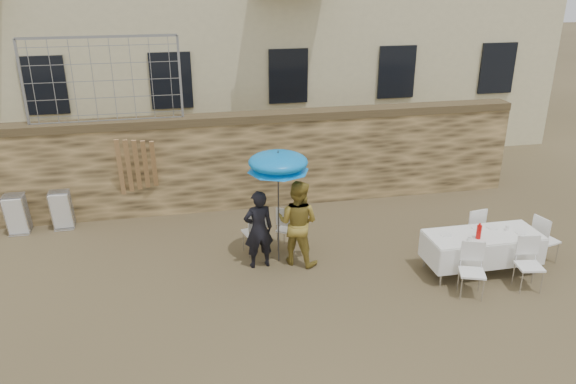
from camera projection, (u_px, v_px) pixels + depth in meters
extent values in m
plane|color=brown|center=(291.00, 325.00, 9.00)|extent=(80.00, 80.00, 0.00)
cube|color=olive|center=(247.00, 161.00, 13.12)|extent=(13.00, 0.50, 2.20)
imported|color=black|center=(259.00, 229.00, 10.49)|extent=(0.60, 0.43, 1.54)
imported|color=gold|center=(298.00, 223.00, 10.60)|extent=(1.03, 0.99, 1.68)
cylinder|color=#3F3F44|center=(278.00, 217.00, 10.59)|extent=(0.03, 0.03, 1.87)
cone|color=#0874CB|center=(278.00, 165.00, 10.20)|extent=(1.15, 1.15, 0.22)
cube|color=white|center=(484.00, 235.00, 10.32)|extent=(2.10, 0.85, 0.05)
cylinder|color=silver|center=(442.00, 267.00, 9.97)|extent=(0.04, 0.04, 0.74)
cylinder|color=silver|center=(538.00, 257.00, 10.33)|extent=(0.04, 0.04, 0.74)
cylinder|color=silver|center=(426.00, 250.00, 10.60)|extent=(0.04, 0.04, 0.74)
cylinder|color=silver|center=(516.00, 240.00, 10.95)|extent=(0.04, 0.04, 0.74)
cylinder|color=red|center=(479.00, 232.00, 10.09)|extent=(0.09, 0.09, 0.26)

